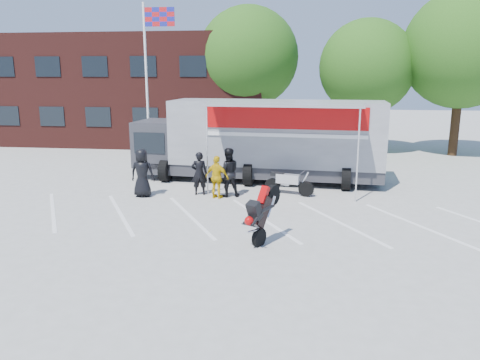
% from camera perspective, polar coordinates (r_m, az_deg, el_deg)
% --- Properties ---
extents(ground, '(100.00, 100.00, 0.00)m').
position_cam_1_polar(ground, '(14.20, 1.67, -5.97)').
color(ground, '#ACABA6').
rests_on(ground, ground).
extents(parking_bay_lines, '(18.09, 13.33, 0.01)m').
position_cam_1_polar(parking_bay_lines, '(15.14, 2.06, -4.74)').
color(parking_bay_lines, white).
rests_on(parking_bay_lines, ground).
extents(office_building, '(18.00, 8.00, 7.00)m').
position_cam_1_polar(office_building, '(33.38, -12.63, 10.67)').
color(office_building, '#481B17').
rests_on(office_building, ground).
extents(flagpole, '(1.61, 0.12, 8.00)m').
position_cam_1_polar(flagpole, '(24.58, -10.83, 13.72)').
color(flagpole, white).
rests_on(flagpole, ground).
extents(tree_left, '(6.12, 6.12, 8.64)m').
position_cam_1_polar(tree_left, '(29.58, 1.00, 14.74)').
color(tree_left, '#382314').
rests_on(tree_left, ground).
extents(tree_mid, '(5.44, 5.44, 7.68)m').
position_cam_1_polar(tree_mid, '(28.62, 15.21, 13.13)').
color(tree_mid, '#382314').
rests_on(tree_mid, ground).
extents(tree_right, '(6.46, 6.46, 9.12)m').
position_cam_1_polar(tree_right, '(29.23, 25.51, 14.17)').
color(tree_right, '#382314').
rests_on(tree_right, ground).
extents(transporter_truck, '(11.28, 6.07, 3.47)m').
position_cam_1_polar(transporter_truck, '(20.54, 2.97, -0.07)').
color(transporter_truck, '#95989D').
rests_on(transporter_truck, ground).
extents(parked_motorcycle, '(2.10, 1.18, 1.05)m').
position_cam_1_polar(parked_motorcycle, '(18.21, 5.97, -1.79)').
color(parked_motorcycle, silver).
rests_on(parked_motorcycle, ground).
extents(stunt_bike_rider, '(1.34, 1.66, 1.77)m').
position_cam_1_polar(stunt_bike_rider, '(13.29, 3.67, -7.32)').
color(stunt_bike_rider, black).
rests_on(stunt_bike_rider, ground).
extents(spectator_leather_a, '(0.90, 0.59, 1.84)m').
position_cam_1_polar(spectator_leather_a, '(18.04, -11.83, 0.86)').
color(spectator_leather_a, black).
rests_on(spectator_leather_a, ground).
extents(spectator_leather_b, '(0.67, 0.50, 1.68)m').
position_cam_1_polar(spectator_leather_b, '(18.02, -4.99, 0.81)').
color(spectator_leather_b, black).
rests_on(spectator_leather_b, ground).
extents(spectator_leather_c, '(1.07, 0.94, 1.86)m').
position_cam_1_polar(spectator_leather_c, '(17.68, -1.50, 0.93)').
color(spectator_leather_c, black).
rests_on(spectator_leather_c, ground).
extents(spectator_hivis, '(1.02, 0.66, 1.61)m').
position_cam_1_polar(spectator_hivis, '(17.45, -2.82, 0.33)').
color(spectator_hivis, '#DEB20B').
rests_on(spectator_hivis, ground).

